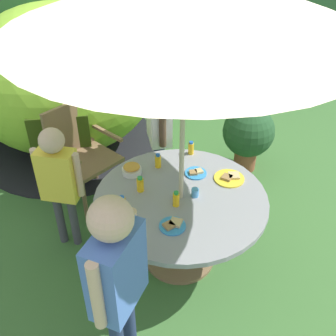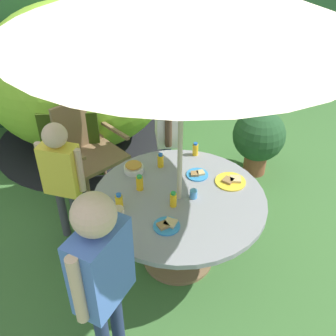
% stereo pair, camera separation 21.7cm
% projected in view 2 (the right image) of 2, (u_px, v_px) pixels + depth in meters
% --- Properties ---
extents(ground_plane, '(10.00, 10.00, 0.02)m').
position_uv_depth(ground_plane, '(178.00, 259.00, 3.52)').
color(ground_plane, '#3D6B33').
extents(hedge_backdrop, '(9.00, 0.70, 2.05)m').
position_uv_depth(hedge_backdrop, '(92.00, 30.00, 5.37)').
color(hedge_backdrop, '#234C28').
rests_on(hedge_backdrop, ground_plane).
extents(garden_table, '(1.35, 1.35, 0.68)m').
position_uv_depth(garden_table, '(179.00, 210.00, 3.19)').
color(garden_table, brown).
rests_on(garden_table, ground_plane).
extents(wooden_chair, '(0.68, 0.66, 0.99)m').
position_uv_depth(wooden_chair, '(88.00, 145.00, 3.95)').
color(wooden_chair, brown).
rests_on(wooden_chair, ground_plane).
extents(dome_tent, '(2.65, 2.65, 1.67)m').
position_uv_depth(dome_tent, '(77.00, 78.00, 4.60)').
color(dome_tent, '#8CC633').
rests_on(dome_tent, ground_plane).
extents(potted_plant, '(0.55, 0.55, 0.75)m').
position_uv_depth(potted_plant, '(259.00, 137.00, 4.28)').
color(potted_plant, brown).
rests_on(potted_plant, ground_plane).
extents(child_in_white_shirt, '(0.27, 0.45, 1.35)m').
position_uv_depth(child_in_white_shirt, '(166.00, 116.00, 3.80)').
color(child_in_white_shirt, navy).
rests_on(child_in_white_shirt, ground_plane).
extents(child_in_yellow_shirt, '(0.35, 0.31, 1.17)m').
position_uv_depth(child_in_yellow_shirt, '(61.00, 170.00, 3.30)').
color(child_in_yellow_shirt, '#3F3F47').
rests_on(child_in_yellow_shirt, ground_plane).
extents(child_in_blue_shirt, '(0.41, 0.40, 1.43)m').
position_uv_depth(child_in_blue_shirt, '(101.00, 267.00, 2.28)').
color(child_in_blue_shirt, navy).
rests_on(child_in_blue_shirt, ground_plane).
extents(snack_bowl, '(0.16, 0.16, 0.09)m').
position_uv_depth(snack_bowl, '(134.00, 167.00, 3.37)').
color(snack_bowl, white).
rests_on(snack_bowl, garden_table).
extents(plate_front_edge, '(0.18, 0.18, 0.03)m').
position_uv_depth(plate_front_edge, '(197.00, 174.00, 3.34)').
color(plate_front_edge, '#338CD8').
rests_on(plate_front_edge, garden_table).
extents(plate_center_front, '(0.25, 0.25, 0.03)m').
position_uv_depth(plate_center_front, '(231.00, 181.00, 3.27)').
color(plate_center_front, yellow).
rests_on(plate_center_front, garden_table).
extents(plate_back_edge, '(0.19, 0.19, 0.03)m').
position_uv_depth(plate_back_edge, '(167.00, 225.00, 2.86)').
color(plate_back_edge, '#338CD8').
rests_on(plate_back_edge, garden_table).
extents(juice_bottle_near_left, '(0.05, 0.05, 0.13)m').
position_uv_depth(juice_bottle_near_left, '(173.00, 199.00, 3.01)').
color(juice_bottle_near_left, yellow).
rests_on(juice_bottle_near_left, garden_table).
extents(juice_bottle_near_right, '(0.06, 0.06, 0.13)m').
position_uv_depth(juice_bottle_near_right, '(140.00, 183.00, 3.17)').
color(juice_bottle_near_right, yellow).
rests_on(juice_bottle_near_right, garden_table).
extents(juice_bottle_far_left, '(0.05, 0.05, 0.12)m').
position_uv_depth(juice_bottle_far_left, '(195.00, 149.00, 3.56)').
color(juice_bottle_far_left, yellow).
rests_on(juice_bottle_far_left, garden_table).
extents(juice_bottle_far_right, '(0.06, 0.06, 0.13)m').
position_uv_depth(juice_bottle_far_right, '(119.00, 201.00, 2.99)').
color(juice_bottle_far_right, yellow).
rests_on(juice_bottle_far_right, garden_table).
extents(juice_bottle_center_back, '(0.05, 0.05, 0.13)m').
position_uv_depth(juice_bottle_center_back, '(161.00, 160.00, 3.42)').
color(juice_bottle_center_back, yellow).
rests_on(juice_bottle_center_back, garden_table).
extents(cup_near, '(0.06, 0.06, 0.07)m').
position_uv_depth(cup_near, '(194.00, 194.00, 3.10)').
color(cup_near, '#4C99D8').
rests_on(cup_near, garden_table).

